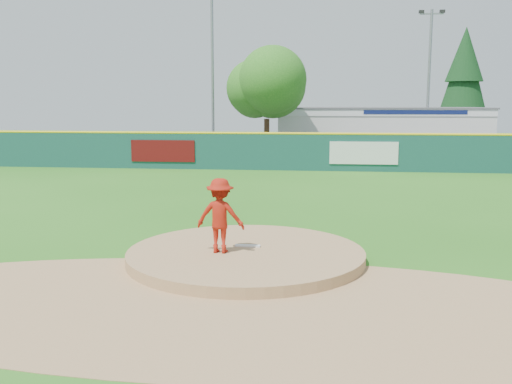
# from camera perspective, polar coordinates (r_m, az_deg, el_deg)

# --- Properties ---
(ground) EXTENTS (120.00, 120.00, 0.00)m
(ground) POSITION_cam_1_polar(r_m,az_deg,el_deg) (13.36, -1.01, -6.84)
(ground) COLOR #286B19
(ground) RESTS_ON ground
(pitchers_mound) EXTENTS (5.50, 5.50, 0.50)m
(pitchers_mound) POSITION_cam_1_polar(r_m,az_deg,el_deg) (13.36, -1.01, -6.84)
(pitchers_mound) COLOR #9E774C
(pitchers_mound) RESTS_ON ground
(pitching_rubber) EXTENTS (0.60, 0.15, 0.04)m
(pitching_rubber) POSITION_cam_1_polar(r_m,az_deg,el_deg) (13.58, -0.85, -5.40)
(pitching_rubber) COLOR white
(pitching_rubber) RESTS_ON pitchers_mound
(infield_dirt_arc) EXTENTS (15.40, 15.40, 0.01)m
(infield_dirt_arc) POSITION_cam_1_polar(r_m,az_deg,el_deg) (10.54, -3.25, -11.19)
(infield_dirt_arc) COLOR #9E774C
(infield_dirt_arc) RESTS_ON ground
(parking_lot) EXTENTS (44.00, 16.00, 0.02)m
(parking_lot) POSITION_cam_1_polar(r_m,az_deg,el_deg) (39.95, 4.22, 3.67)
(parking_lot) COLOR #38383A
(parking_lot) RESTS_ON ground
(pitcher) EXTENTS (1.15, 0.72, 1.70)m
(pitcher) POSITION_cam_1_polar(r_m,az_deg,el_deg) (12.94, -3.59, -2.37)
(pitcher) COLOR #A21B0D
(pitcher) RESTS_ON pitchers_mound
(van) EXTENTS (4.71, 2.74, 1.23)m
(van) POSITION_cam_1_polar(r_m,az_deg,el_deg) (33.86, 2.10, 3.82)
(van) COLOR silver
(van) RESTS_ON parking_lot
(pool_building_grp) EXTENTS (15.20, 8.20, 3.31)m
(pool_building_grp) POSITION_cam_1_polar(r_m,az_deg,el_deg) (44.99, 12.24, 6.19)
(pool_building_grp) COLOR silver
(pool_building_grp) RESTS_ON ground
(fence_banners) EXTENTS (14.57, 0.04, 1.20)m
(fence_banners) POSITION_cam_1_polar(r_m,az_deg,el_deg) (30.96, 0.52, 4.03)
(fence_banners) COLOR #590C0C
(fence_banners) RESTS_ON ground
(playground_slide) EXTENTS (0.92, 2.59, 1.43)m
(playground_slide) POSITION_cam_1_polar(r_m,az_deg,el_deg) (39.74, -14.12, 4.43)
(playground_slide) COLOR blue
(playground_slide) RESTS_ON ground
(outfield_fence) EXTENTS (40.00, 0.14, 2.07)m
(outfield_fence) POSITION_cam_1_polar(r_m,az_deg,el_deg) (30.90, 3.49, 4.17)
(outfield_fence) COLOR #15463E
(outfield_fence) RESTS_ON ground
(deciduous_tree) EXTENTS (5.60, 5.60, 7.36)m
(deciduous_tree) POSITION_cam_1_polar(r_m,az_deg,el_deg) (37.94, 1.09, 10.29)
(deciduous_tree) COLOR #382314
(deciduous_tree) RESTS_ON ground
(conifer_tree) EXTENTS (4.40, 4.40, 9.50)m
(conifer_tree) POSITION_cam_1_polar(r_m,az_deg,el_deg) (50.07, 20.08, 10.55)
(conifer_tree) COLOR #382314
(conifer_tree) RESTS_ON ground
(light_pole_left) EXTENTS (1.75, 0.25, 11.00)m
(light_pole_left) POSITION_cam_1_polar(r_m,az_deg,el_deg) (40.57, -4.38, 12.29)
(light_pole_left) COLOR gray
(light_pole_left) RESTS_ON ground
(light_pole_right) EXTENTS (1.75, 0.25, 10.00)m
(light_pole_right) POSITION_cam_1_polar(r_m,az_deg,el_deg) (42.42, 16.91, 11.10)
(light_pole_right) COLOR gray
(light_pole_right) RESTS_ON ground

